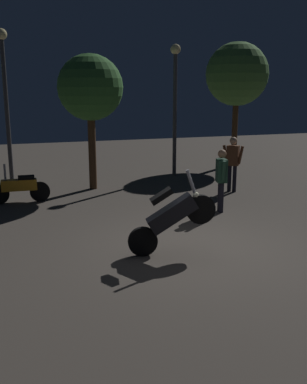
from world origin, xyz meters
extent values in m
plane|color=#4C443D|center=(0.00, 0.00, 0.00)|extent=(40.00, 40.00, 0.00)
cylinder|color=black|center=(-1.13, -0.08, 0.28)|extent=(0.57, 0.21, 0.56)
cylinder|color=black|center=(-0.05, -0.31, 0.86)|extent=(0.57, 0.21, 0.56)
cube|color=black|center=(-0.59, -0.19, 0.80)|extent=(1.01, 0.49, 0.76)
cube|color=black|center=(-0.78, -0.15, 1.15)|extent=(0.47, 0.32, 0.32)
cylinder|color=gray|center=(-0.24, -0.26, 1.41)|extent=(0.21, 0.10, 0.44)
sphere|color=#F2EABF|center=(-0.15, -0.28, 1.14)|extent=(0.12, 0.12, 0.12)
cylinder|color=black|center=(-2.51, 4.91, 0.28)|extent=(0.56, 0.13, 0.56)
cube|color=orange|center=(-3.06, 4.94, 0.51)|extent=(0.96, 0.35, 0.30)
cube|color=black|center=(-2.86, 4.93, 0.71)|extent=(0.45, 0.26, 0.10)
cylinder|color=gray|center=(-3.41, 4.95, 0.89)|extent=(0.06, 0.06, 0.45)
sphere|color=#F2EABF|center=(-3.51, 4.96, 0.56)|extent=(0.12, 0.12, 0.12)
cylinder|color=black|center=(3.28, 4.07, 0.41)|extent=(0.12, 0.12, 0.83)
cylinder|color=black|center=(3.16, 4.18, 0.41)|extent=(0.12, 0.12, 0.83)
cube|color=#59331E|center=(3.22, 4.12, 1.14)|extent=(0.42, 0.42, 0.62)
sphere|color=tan|center=(3.22, 4.12, 1.59)|extent=(0.23, 0.23, 0.23)
cylinder|color=#59331E|center=(3.39, 3.95, 1.17)|extent=(0.19, 0.19, 0.56)
cylinder|color=#59331E|center=(3.05, 4.29, 1.17)|extent=(0.19, 0.19, 0.56)
cylinder|color=black|center=(1.78, 2.25, 0.39)|extent=(0.12, 0.12, 0.79)
cylinder|color=black|center=(1.73, 2.10, 0.39)|extent=(0.12, 0.12, 0.79)
cube|color=#1E3F2D|center=(1.76, 2.17, 1.08)|extent=(0.33, 0.41, 0.58)
sphere|color=#9E7251|center=(1.76, 2.17, 1.51)|extent=(0.22, 0.22, 0.22)
cylinder|color=#1E3F2D|center=(1.82, 2.40, 1.11)|extent=(0.14, 0.20, 0.53)
cylinder|color=#1E3F2D|center=(1.69, 1.94, 1.11)|extent=(0.14, 0.20, 0.53)
cylinder|color=#38383D|center=(2.57, 7.20, 2.18)|extent=(0.14, 0.14, 4.36)
sphere|color=#F9E59E|center=(2.57, 7.20, 4.50)|extent=(0.36, 0.36, 0.36)
cylinder|color=#38383D|center=(-3.16, 7.70, 2.33)|extent=(0.14, 0.14, 4.67)
sphere|color=#F9E59E|center=(-3.16, 7.70, 4.81)|extent=(0.36, 0.36, 0.36)
cylinder|color=#4C331E|center=(-0.74, 6.04, 1.23)|extent=(0.24, 0.24, 2.46)
sphere|color=#336B2D|center=(-0.74, 6.04, 3.17)|extent=(2.02, 2.02, 2.02)
cylinder|color=#4C331E|center=(5.94, 8.66, 1.43)|extent=(0.24, 0.24, 2.87)
sphere|color=#477A38|center=(5.94, 8.66, 3.77)|extent=(2.57, 2.57, 2.57)
camera|label=1|loc=(-3.57, -7.35, 2.99)|focal=40.28mm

